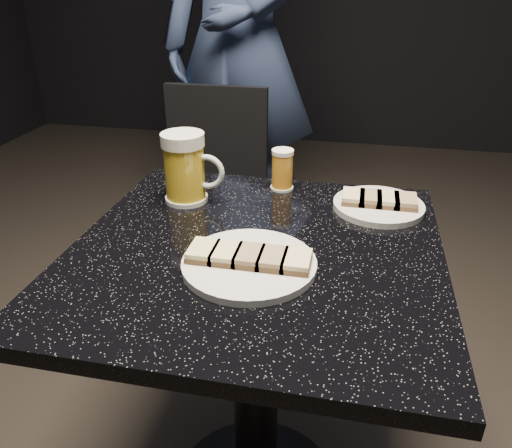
% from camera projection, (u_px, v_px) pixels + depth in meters
% --- Properties ---
extents(plate_large, '(0.24, 0.24, 0.01)m').
position_uv_depth(plate_large, '(249.00, 264.00, 0.89)').
color(plate_large, silver).
rests_on(plate_large, table).
extents(plate_small, '(0.20, 0.20, 0.01)m').
position_uv_depth(plate_small, '(378.00, 206.00, 1.10)').
color(plate_small, silver).
rests_on(plate_small, table).
extents(patron, '(0.76, 0.57, 1.89)m').
position_uv_depth(patron, '(240.00, 44.00, 2.02)').
color(patron, navy).
rests_on(patron, floor).
extents(table, '(0.70, 0.70, 0.75)m').
position_uv_depth(table, '(256.00, 345.00, 1.06)').
color(table, black).
rests_on(table, floor).
extents(beer_mug, '(0.14, 0.10, 0.16)m').
position_uv_depth(beer_mug, '(186.00, 168.00, 1.11)').
color(beer_mug, silver).
rests_on(beer_mug, table).
extents(beer_tumbler, '(0.06, 0.06, 0.10)m').
position_uv_depth(beer_tumbler, '(282.00, 170.00, 1.18)').
color(beer_tumbler, silver).
rests_on(beer_tumbler, table).
extents(chair, '(0.38, 0.38, 0.86)m').
position_uv_depth(chair, '(211.00, 192.00, 1.81)').
color(chair, black).
rests_on(chair, floor).
extents(canapes_on_plate_large, '(0.22, 0.07, 0.02)m').
position_uv_depth(canapes_on_plate_large, '(249.00, 256.00, 0.88)').
color(canapes_on_plate_large, '#4C3521').
rests_on(canapes_on_plate_large, plate_large).
extents(canapes_on_plate_small, '(0.16, 0.07, 0.02)m').
position_uv_depth(canapes_on_plate_small, '(379.00, 199.00, 1.09)').
color(canapes_on_plate_small, '#4C3521').
rests_on(canapes_on_plate_small, plate_small).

